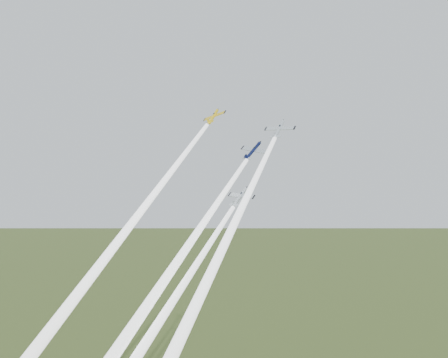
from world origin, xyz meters
TOP-DOWN VIEW (x-y plane):
  - plane_yellow at (-8.44, 3.12)m, footprint 7.22×6.70m
  - smoke_trail_yellow at (-11.98, -23.00)m, footprint 9.11×49.55m
  - plane_navy at (3.13, 1.66)m, footprint 8.83×7.04m
  - smoke_trail_navy at (-0.54, -21.34)m, footprint 9.28×43.37m
  - plane_silver_right at (9.86, 1.27)m, footprint 7.44×6.33m
  - smoke_trail_silver_right at (10.71, -24.42)m, footprint 4.06×48.43m
  - plane_silver_low at (3.98, -5.88)m, footprint 7.83×6.61m
  - smoke_trail_silver_low at (0.56, -29.19)m, footprint 8.82×43.96m

SIDE VIEW (x-z plane):
  - smoke_trail_silver_low at x=0.56m, z-range 46.12..86.92m
  - smoke_trail_navy at x=-0.54m, z-range 56.88..97.19m
  - smoke_trail_silver_right at x=10.71m, z-range 57.04..101.80m
  - smoke_trail_yellow at x=-11.98m, z-range 59.81..105.77m
  - plane_silver_low at x=3.98m, z-range 85.27..91.10m
  - plane_navy at x=3.13m, z-range 94.97..101.93m
  - plane_silver_right at x=9.86m, z-range 100.15..105.96m
  - plane_yellow at x=-8.44m, z-range 103.65..110.41m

